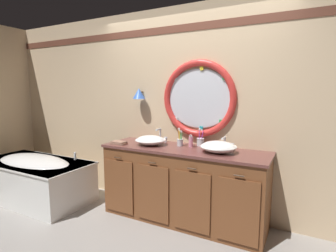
# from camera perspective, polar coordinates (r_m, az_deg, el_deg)

# --- Properties ---
(ground_plane) EXTENTS (14.00, 14.00, 0.00)m
(ground_plane) POSITION_cam_1_polar(r_m,az_deg,el_deg) (3.27, -0.27, -20.90)
(ground_plane) COLOR gray
(back_wall_assembly) EXTENTS (6.40, 0.26, 2.60)m
(back_wall_assembly) POSITION_cam_1_polar(r_m,az_deg,el_deg) (3.40, 4.52, 3.47)
(back_wall_assembly) COLOR #D6B78E
(back_wall_assembly) RESTS_ON ground_plane
(vanity_counter) EXTENTS (1.98, 0.63, 0.89)m
(vanity_counter) POSITION_cam_1_polar(r_m,az_deg,el_deg) (3.26, 3.23, -12.38)
(vanity_counter) COLOR brown
(vanity_counter) RESTS_ON ground_plane
(bathtub) EXTENTS (1.68, 0.84, 0.67)m
(bathtub) POSITION_cam_1_polar(r_m,az_deg,el_deg) (4.31, -26.77, -9.59)
(bathtub) COLOR white
(bathtub) RESTS_ON ground_plane
(sink_basin_left) EXTENTS (0.38, 0.38, 0.12)m
(sink_basin_left) POSITION_cam_1_polar(r_m,az_deg,el_deg) (3.30, -3.77, -3.06)
(sink_basin_left) COLOR white
(sink_basin_left) RESTS_ON vanity_counter
(sink_basin_right) EXTENTS (0.40, 0.40, 0.13)m
(sink_basin_right) POSITION_cam_1_polar(r_m,az_deg,el_deg) (2.94, 10.81, -4.43)
(sink_basin_right) COLOR white
(sink_basin_right) RESTS_ON vanity_counter
(faucet_set_left) EXTENTS (0.22, 0.13, 0.18)m
(faucet_set_left) POSITION_cam_1_polar(r_m,az_deg,el_deg) (3.50, -1.72, -2.25)
(faucet_set_left) COLOR silver
(faucet_set_left) RESTS_ON vanity_counter
(faucet_set_right) EXTENTS (0.22, 0.14, 0.14)m
(faucet_set_right) POSITION_cam_1_polar(r_m,az_deg,el_deg) (3.17, 12.08, -3.71)
(faucet_set_right) COLOR silver
(faucet_set_right) RESTS_ON vanity_counter
(toothbrush_holder_left) EXTENTS (0.08, 0.08, 0.22)m
(toothbrush_holder_left) POSITION_cam_1_polar(r_m,az_deg,el_deg) (3.23, 2.62, -3.35)
(toothbrush_holder_left) COLOR silver
(toothbrush_holder_left) RESTS_ON vanity_counter
(toothbrush_holder_right) EXTENTS (0.10, 0.10, 0.22)m
(toothbrush_holder_right) POSITION_cam_1_polar(r_m,az_deg,el_deg) (3.26, 7.01, -3.35)
(toothbrush_holder_right) COLOR silver
(toothbrush_holder_right) RESTS_ON vanity_counter
(soap_dispenser) EXTENTS (0.05, 0.06, 0.15)m
(soap_dispenser) POSITION_cam_1_polar(r_m,az_deg,el_deg) (3.18, 4.94, -3.35)
(soap_dispenser) COLOR pink
(soap_dispenser) RESTS_ON vanity_counter
(folded_hand_towel) EXTENTS (0.20, 0.12, 0.04)m
(folded_hand_towel) POSITION_cam_1_polar(r_m,az_deg,el_deg) (3.39, -10.54, -3.58)
(folded_hand_towel) COLOR #936B56
(folded_hand_towel) RESTS_ON vanity_counter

